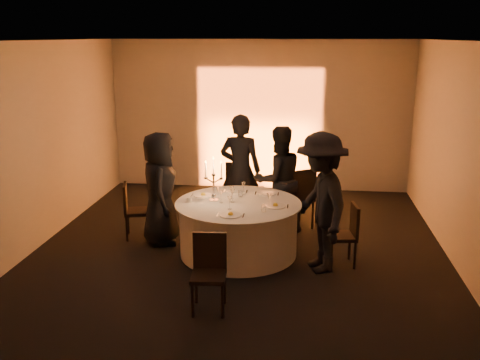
# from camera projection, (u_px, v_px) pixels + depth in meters

# --- Properties ---
(floor) EXTENTS (7.00, 7.00, 0.00)m
(floor) POSITION_uv_depth(u_px,v_px,m) (238.00, 253.00, 7.79)
(floor) COLOR black
(floor) RESTS_ON ground
(ceiling) EXTENTS (7.00, 7.00, 0.00)m
(ceiling) POSITION_uv_depth(u_px,v_px,m) (238.00, 41.00, 7.00)
(ceiling) COLOR silver
(ceiling) RESTS_ON wall_back
(wall_back) EXTENTS (7.00, 0.00, 7.00)m
(wall_back) POSITION_uv_depth(u_px,v_px,m) (260.00, 116.00, 10.75)
(wall_back) COLOR #BDB6B0
(wall_back) RESTS_ON floor
(wall_front) EXTENTS (7.00, 0.00, 7.00)m
(wall_front) POSITION_uv_depth(u_px,v_px,m) (181.00, 250.00, 4.04)
(wall_front) COLOR #BDB6B0
(wall_front) RESTS_ON floor
(wall_left) EXTENTS (0.00, 7.00, 7.00)m
(wall_left) POSITION_uv_depth(u_px,v_px,m) (33.00, 147.00, 7.74)
(wall_left) COLOR #BDB6B0
(wall_left) RESTS_ON floor
(wall_right) EXTENTS (0.00, 7.00, 7.00)m
(wall_right) POSITION_uv_depth(u_px,v_px,m) (464.00, 158.00, 7.05)
(wall_right) COLOR #BDB6B0
(wall_right) RESTS_ON floor
(uplighter_fixture) EXTENTS (0.25, 0.12, 0.10)m
(uplighter_fixture) POSITION_uv_depth(u_px,v_px,m) (258.00, 189.00, 10.84)
(uplighter_fixture) COLOR black
(uplighter_fixture) RESTS_ON floor
(banquet_table) EXTENTS (1.80, 1.80, 0.77)m
(banquet_table) POSITION_uv_depth(u_px,v_px,m) (238.00, 228.00, 7.68)
(banquet_table) COLOR black
(banquet_table) RESTS_ON floor
(chair_left) EXTENTS (0.47, 0.47, 0.87)m
(chair_left) POSITION_uv_depth(u_px,v_px,m) (133.00, 208.00, 8.27)
(chair_left) COLOR black
(chair_left) RESTS_ON floor
(chair_back_left) EXTENTS (0.46, 0.46, 0.96)m
(chair_back_left) POSITION_uv_depth(u_px,v_px,m) (239.00, 185.00, 9.35)
(chair_back_left) COLOR black
(chair_back_left) RESTS_ON floor
(chair_back_right) EXTENTS (0.62, 0.62, 1.02)m
(chair_back_right) POSITION_uv_depth(u_px,v_px,m) (300.00, 195.00, 8.62)
(chair_back_right) COLOR black
(chair_back_right) RESTS_ON floor
(chair_right) EXTENTS (0.43, 0.43, 0.86)m
(chair_right) POSITION_uv_depth(u_px,v_px,m) (347.00, 232.00, 7.28)
(chair_right) COLOR black
(chair_right) RESTS_ON floor
(chair_front) EXTENTS (0.42, 0.42, 0.89)m
(chair_front) POSITION_uv_depth(u_px,v_px,m) (209.00, 268.00, 6.11)
(chair_front) COLOR black
(chair_front) RESTS_ON floor
(guest_left) EXTENTS (0.72, 0.94, 1.71)m
(guest_left) POSITION_uv_depth(u_px,v_px,m) (160.00, 189.00, 7.98)
(guest_left) COLOR black
(guest_left) RESTS_ON floor
(guest_back_left) EXTENTS (0.72, 0.51, 1.86)m
(guest_back_left) POSITION_uv_depth(u_px,v_px,m) (240.00, 170.00, 8.76)
(guest_back_left) COLOR black
(guest_back_left) RESTS_ON floor
(guest_back_right) EXTENTS (1.04, 0.96, 1.72)m
(guest_back_right) POSITION_uv_depth(u_px,v_px,m) (278.00, 180.00, 8.45)
(guest_back_right) COLOR black
(guest_back_right) RESTS_ON floor
(guest_right) EXTENTS (1.06, 1.38, 1.88)m
(guest_right) POSITION_uv_depth(u_px,v_px,m) (321.00, 203.00, 7.03)
(guest_right) COLOR black
(guest_right) RESTS_ON floor
(plate_left) EXTENTS (0.36, 0.28, 0.08)m
(plate_left) POSITION_uv_depth(u_px,v_px,m) (203.00, 195.00, 7.90)
(plate_left) COLOR white
(plate_left) RESTS_ON banquet_table
(plate_back_left) EXTENTS (0.35, 0.27, 0.01)m
(plate_back_left) POSITION_uv_depth(u_px,v_px,m) (235.00, 191.00, 8.12)
(plate_back_left) COLOR white
(plate_back_left) RESTS_ON banquet_table
(plate_back_right) EXTENTS (0.35, 0.27, 0.01)m
(plate_back_right) POSITION_uv_depth(u_px,v_px,m) (267.00, 194.00, 7.99)
(plate_back_right) COLOR white
(plate_back_right) RESTS_ON banquet_table
(plate_right) EXTENTS (0.36, 0.29, 0.08)m
(plate_right) POSITION_uv_depth(u_px,v_px,m) (275.00, 205.00, 7.41)
(plate_right) COLOR white
(plate_right) RESTS_ON banquet_table
(plate_front) EXTENTS (0.36, 0.29, 0.08)m
(plate_front) POSITION_uv_depth(u_px,v_px,m) (231.00, 214.00, 7.04)
(plate_front) COLOR white
(plate_front) RESTS_ON banquet_table
(coffee_cup) EXTENTS (0.11, 0.11, 0.07)m
(coffee_cup) POSITION_uv_depth(u_px,v_px,m) (189.00, 200.00, 7.60)
(coffee_cup) COLOR white
(coffee_cup) RESTS_ON banquet_table
(candelabra) EXTENTS (0.27, 0.13, 0.65)m
(candelabra) POSITION_uv_depth(u_px,v_px,m) (214.00, 186.00, 7.61)
(candelabra) COLOR silver
(candelabra) RESTS_ON banquet_table
(wine_glass_a) EXTENTS (0.07, 0.07, 0.19)m
(wine_glass_a) POSITION_uv_depth(u_px,v_px,m) (221.00, 193.00, 7.55)
(wine_glass_a) COLOR white
(wine_glass_a) RESTS_ON banquet_table
(wine_glass_b) EXTENTS (0.07, 0.07, 0.19)m
(wine_glass_b) POSITION_uv_depth(u_px,v_px,m) (244.00, 186.00, 7.94)
(wine_glass_b) COLOR white
(wine_glass_b) RESTS_ON banquet_table
(wine_glass_c) EXTENTS (0.07, 0.07, 0.19)m
(wine_glass_c) POSITION_uv_depth(u_px,v_px,m) (269.00, 197.00, 7.39)
(wine_glass_c) COLOR white
(wine_glass_c) RESTS_ON banquet_table
(wine_glass_d) EXTENTS (0.07, 0.07, 0.19)m
(wine_glass_d) POSITION_uv_depth(u_px,v_px,m) (218.00, 190.00, 7.72)
(wine_glass_d) COLOR white
(wine_glass_d) RESTS_ON banquet_table
(wine_glass_e) EXTENTS (0.07, 0.07, 0.19)m
(wine_glass_e) POSITION_uv_depth(u_px,v_px,m) (232.00, 193.00, 7.57)
(wine_glass_e) COLOR white
(wine_glass_e) RESTS_ON banquet_table
(wine_glass_f) EXTENTS (0.07, 0.07, 0.19)m
(wine_glass_f) POSITION_uv_depth(u_px,v_px,m) (229.00, 200.00, 7.26)
(wine_glass_f) COLOR white
(wine_glass_f) RESTS_ON banquet_table
(wine_glass_g) EXTENTS (0.07, 0.07, 0.19)m
(wine_glass_g) POSITION_uv_depth(u_px,v_px,m) (232.00, 190.00, 7.73)
(wine_glass_g) COLOR white
(wine_glass_g) RESTS_ON banquet_table
(tumbler_a) EXTENTS (0.07, 0.07, 0.09)m
(tumbler_a) POSITION_uv_depth(u_px,v_px,m) (240.00, 194.00, 7.86)
(tumbler_a) COLOR white
(tumbler_a) RESTS_ON banquet_table
(tumbler_b) EXTENTS (0.07, 0.07, 0.09)m
(tumbler_b) POSITION_uv_depth(u_px,v_px,m) (264.00, 209.00, 7.18)
(tumbler_b) COLOR white
(tumbler_b) RESTS_ON banquet_table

